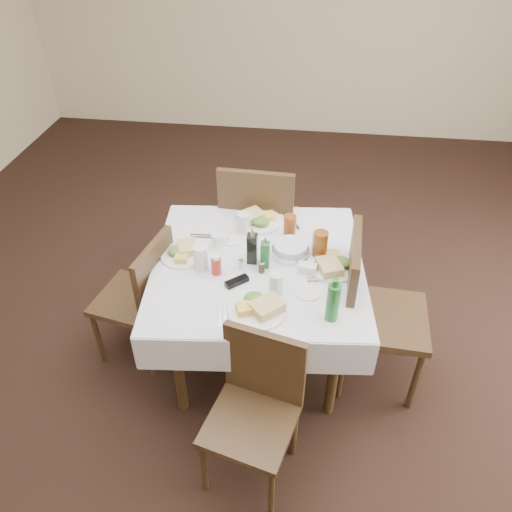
{
  "coord_description": "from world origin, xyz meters",
  "views": [
    {
      "loc": [
        0.27,
        -2.22,
        2.53
      ],
      "look_at": [
        -0.01,
        -0.03,
        0.8
      ],
      "focal_mm": 35.0,
      "sensor_mm": 36.0,
      "label": 1
    }
  ],
  "objects_px": {
    "bread_basket": "(291,250)",
    "coffee_mug": "(218,241)",
    "chair_south": "(257,401)",
    "water_e": "(318,239)",
    "chair_east": "(369,305)",
    "chair_west": "(144,293)",
    "oil_cruet_dark": "(252,247)",
    "dining_table": "(258,275)",
    "ketchup_bottle": "(216,265)",
    "water_w": "(201,258)",
    "oil_cruet_green": "(265,254)",
    "water_n": "(243,224)",
    "green_bottle": "(333,302)",
    "chair_north": "(259,221)",
    "water_s": "(276,284)"
  },
  "relations": [
    {
      "from": "chair_south",
      "to": "oil_cruet_green",
      "type": "bearing_deg",
      "value": 93.69
    },
    {
      "from": "chair_south",
      "to": "water_e",
      "type": "xyz_separation_m",
      "value": [
        0.24,
        0.9,
        0.34
      ]
    },
    {
      "from": "water_e",
      "to": "coffee_mug",
      "type": "distance_m",
      "value": 0.59
    },
    {
      "from": "water_w",
      "to": "ketchup_bottle",
      "type": "xyz_separation_m",
      "value": [
        0.09,
        -0.03,
        -0.02
      ]
    },
    {
      "from": "oil_cruet_dark",
      "to": "water_w",
      "type": "bearing_deg",
      "value": -160.81
    },
    {
      "from": "oil_cruet_green",
      "to": "coffee_mug",
      "type": "height_order",
      "value": "oil_cruet_green"
    },
    {
      "from": "oil_cruet_green",
      "to": "green_bottle",
      "type": "relative_size",
      "value": 0.81
    },
    {
      "from": "dining_table",
      "to": "water_w",
      "type": "relative_size",
      "value": 8.75
    },
    {
      "from": "chair_east",
      "to": "coffee_mug",
      "type": "xyz_separation_m",
      "value": [
        -0.89,
        0.19,
        0.22
      ]
    },
    {
      "from": "chair_south",
      "to": "green_bottle",
      "type": "distance_m",
      "value": 0.6
    },
    {
      "from": "water_n",
      "to": "water_s",
      "type": "relative_size",
      "value": 1.06
    },
    {
      "from": "chair_east",
      "to": "chair_west",
      "type": "relative_size",
      "value": 1.14
    },
    {
      "from": "green_bottle",
      "to": "ketchup_bottle",
      "type": "bearing_deg",
      "value": 156.98
    },
    {
      "from": "water_n",
      "to": "ketchup_bottle",
      "type": "relative_size",
      "value": 1.17
    },
    {
      "from": "chair_west",
      "to": "water_e",
      "type": "xyz_separation_m",
      "value": [
        1.01,
        0.24,
        0.32
      ]
    },
    {
      "from": "chair_west",
      "to": "oil_cruet_dark",
      "type": "bearing_deg",
      "value": 6.11
    },
    {
      "from": "bread_basket",
      "to": "coffee_mug",
      "type": "distance_m",
      "value": 0.43
    },
    {
      "from": "water_n",
      "to": "green_bottle",
      "type": "relative_size",
      "value": 0.55
    },
    {
      "from": "chair_west",
      "to": "oil_cruet_green",
      "type": "relative_size",
      "value": 4.35
    },
    {
      "from": "chair_west",
      "to": "water_w",
      "type": "xyz_separation_m",
      "value": [
        0.38,
        -0.03,
        0.33
      ]
    },
    {
      "from": "chair_north",
      "to": "water_e",
      "type": "height_order",
      "value": "chair_north"
    },
    {
      "from": "chair_north",
      "to": "chair_south",
      "type": "relative_size",
      "value": 1.21
    },
    {
      "from": "chair_west",
      "to": "ketchup_bottle",
      "type": "height_order",
      "value": "chair_west"
    },
    {
      "from": "chair_west",
      "to": "water_w",
      "type": "height_order",
      "value": "water_w"
    },
    {
      "from": "chair_east",
      "to": "water_w",
      "type": "xyz_separation_m",
      "value": [
        -0.95,
        -0.02,
        0.26
      ]
    },
    {
      "from": "chair_north",
      "to": "oil_cruet_green",
      "type": "distance_m",
      "value": 0.75
    },
    {
      "from": "chair_south",
      "to": "bread_basket",
      "type": "xyz_separation_m",
      "value": [
        0.09,
        0.83,
        0.3
      ]
    },
    {
      "from": "water_w",
      "to": "ketchup_bottle",
      "type": "distance_m",
      "value": 0.1
    },
    {
      "from": "chair_west",
      "to": "water_s",
      "type": "relative_size",
      "value": 6.79
    },
    {
      "from": "dining_table",
      "to": "oil_cruet_dark",
      "type": "xyz_separation_m",
      "value": [
        -0.03,
        0.01,
        0.19
      ]
    },
    {
      "from": "water_e",
      "to": "chair_west",
      "type": "bearing_deg",
      "value": -166.81
    },
    {
      "from": "chair_south",
      "to": "coffee_mug",
      "type": "height_order",
      "value": "chair_south"
    },
    {
      "from": "chair_east",
      "to": "bread_basket",
      "type": "distance_m",
      "value": 0.54
    },
    {
      "from": "chair_east",
      "to": "water_e",
      "type": "xyz_separation_m",
      "value": [
        -0.31,
        0.24,
        0.25
      ]
    },
    {
      "from": "chair_north",
      "to": "water_e",
      "type": "bearing_deg",
      "value": -50.06
    },
    {
      "from": "chair_east",
      "to": "green_bottle",
      "type": "bearing_deg",
      "value": -125.62
    },
    {
      "from": "chair_south",
      "to": "water_s",
      "type": "height_order",
      "value": "water_s"
    },
    {
      "from": "dining_table",
      "to": "chair_north",
      "type": "distance_m",
      "value": 0.67
    },
    {
      "from": "dining_table",
      "to": "green_bottle",
      "type": "xyz_separation_m",
      "value": [
        0.42,
        -0.39,
        0.2
      ]
    },
    {
      "from": "dining_table",
      "to": "chair_south",
      "type": "relative_size",
      "value": 1.51
    },
    {
      "from": "dining_table",
      "to": "ketchup_bottle",
      "type": "height_order",
      "value": "ketchup_bottle"
    },
    {
      "from": "chair_west",
      "to": "water_n",
      "type": "relative_size",
      "value": 6.42
    },
    {
      "from": "dining_table",
      "to": "green_bottle",
      "type": "relative_size",
      "value": 5.17
    },
    {
      "from": "chair_east",
      "to": "bread_basket",
      "type": "bearing_deg",
      "value": 159.78
    },
    {
      "from": "oil_cruet_green",
      "to": "ketchup_bottle",
      "type": "distance_m",
      "value": 0.28
    },
    {
      "from": "water_s",
      "to": "coffee_mug",
      "type": "relative_size",
      "value": 1.04
    },
    {
      "from": "chair_south",
      "to": "water_n",
      "type": "xyz_separation_m",
      "value": [
        -0.21,
        1.0,
        0.34
      ]
    },
    {
      "from": "coffee_mug",
      "to": "water_e",
      "type": "bearing_deg",
      "value": 4.87
    },
    {
      "from": "water_e",
      "to": "oil_cruet_dark",
      "type": "bearing_deg",
      "value": -155.14
    },
    {
      "from": "chair_east",
      "to": "chair_west",
      "type": "xyz_separation_m",
      "value": [
        -1.33,
        0.01,
        -0.07
      ]
    }
  ]
}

